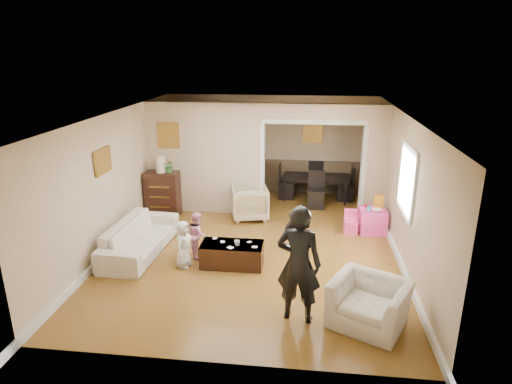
# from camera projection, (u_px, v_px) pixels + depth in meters

# --- Properties ---
(floor) EXTENTS (7.00, 7.00, 0.00)m
(floor) POSITION_uv_depth(u_px,v_px,m) (255.00, 245.00, 8.80)
(floor) COLOR olive
(floor) RESTS_ON ground
(partition_left) EXTENTS (2.75, 0.18, 2.60)m
(partition_left) POSITION_uv_depth(u_px,v_px,m) (206.00, 158.00, 10.25)
(partition_left) COLOR #C0AB8C
(partition_left) RESTS_ON ground
(partition_right) EXTENTS (0.55, 0.18, 2.60)m
(partition_right) POSITION_uv_depth(u_px,v_px,m) (374.00, 163.00, 9.82)
(partition_right) COLOR #C0AB8C
(partition_right) RESTS_ON ground
(partition_header) EXTENTS (2.22, 0.18, 0.35)m
(partition_header) POSITION_uv_depth(u_px,v_px,m) (314.00, 112.00, 9.62)
(partition_header) COLOR #C0AB8C
(partition_header) RESTS_ON partition_right
(window_pane) EXTENTS (0.03, 0.95, 1.10)m
(window_pane) POSITION_uv_depth(u_px,v_px,m) (408.00, 181.00, 7.64)
(window_pane) COLOR white
(window_pane) RESTS_ON ground
(framed_art_partition) EXTENTS (0.45, 0.03, 0.55)m
(framed_art_partition) POSITION_uv_depth(u_px,v_px,m) (168.00, 135.00, 10.08)
(framed_art_partition) COLOR brown
(framed_art_partition) RESTS_ON partition_left
(framed_art_sofa_wall) EXTENTS (0.03, 0.55, 0.40)m
(framed_art_sofa_wall) POSITION_uv_depth(u_px,v_px,m) (103.00, 161.00, 7.98)
(framed_art_sofa_wall) COLOR brown
(framed_art_alcove) EXTENTS (0.45, 0.03, 0.55)m
(framed_art_alcove) POSITION_uv_depth(u_px,v_px,m) (313.00, 131.00, 11.40)
(framed_art_alcove) COLOR brown
(sofa) EXTENTS (0.94, 2.17, 0.62)m
(sofa) POSITION_uv_depth(u_px,v_px,m) (140.00, 237.00, 8.40)
(sofa) COLOR white
(sofa) RESTS_ON ground
(armchair_back) EXTENTS (0.97, 0.99, 0.75)m
(armchair_back) POSITION_uv_depth(u_px,v_px,m) (250.00, 203.00, 10.08)
(armchair_back) COLOR #C7B58A
(armchair_back) RESTS_ON ground
(armchair_front) EXTENTS (1.31, 1.25, 0.66)m
(armchair_front) POSITION_uv_depth(u_px,v_px,m) (369.00, 303.00, 6.19)
(armchair_front) COLOR white
(armchair_front) RESTS_ON ground
(dresser) EXTENTS (0.77, 0.43, 1.05)m
(dresser) POSITION_uv_depth(u_px,v_px,m) (163.00, 194.00, 10.21)
(dresser) COLOR #34170F
(dresser) RESTS_ON ground
(table_lamp) EXTENTS (0.22, 0.22, 0.36)m
(table_lamp) POSITION_uv_depth(u_px,v_px,m) (161.00, 165.00, 9.99)
(table_lamp) COLOR #F5E3C7
(table_lamp) RESTS_ON dresser
(potted_plant) EXTENTS (0.28, 0.24, 0.31)m
(potted_plant) POSITION_uv_depth(u_px,v_px,m) (169.00, 166.00, 9.97)
(potted_plant) COLOR #3C7735
(potted_plant) RESTS_ON dresser
(coffee_table) EXTENTS (1.11, 0.55, 0.42)m
(coffee_table) POSITION_uv_depth(u_px,v_px,m) (232.00, 255.00, 7.93)
(coffee_table) COLOR #3C1F13
(coffee_table) RESTS_ON ground
(coffee_cup) EXTENTS (0.10, 0.10, 0.09)m
(coffee_cup) POSITION_uv_depth(u_px,v_px,m) (237.00, 243.00, 7.79)
(coffee_cup) COLOR silver
(coffee_cup) RESTS_ON coffee_table
(play_table) EXTENTS (0.57, 0.57, 0.52)m
(play_table) POSITION_uv_depth(u_px,v_px,m) (372.00, 221.00, 9.34)
(play_table) COLOR #FE43B0
(play_table) RESTS_ON ground
(cereal_box) EXTENTS (0.20, 0.08, 0.30)m
(cereal_box) POSITION_uv_depth(u_px,v_px,m) (379.00, 201.00, 9.29)
(cereal_box) COLOR yellow
(cereal_box) RESTS_ON play_table
(cyan_cup) EXTENTS (0.08, 0.08, 0.08)m
(cyan_cup) POSITION_uv_depth(u_px,v_px,m) (369.00, 208.00, 9.21)
(cyan_cup) COLOR #23A4AF
(cyan_cup) RESTS_ON play_table
(toy_block) EXTENTS (0.10, 0.09, 0.05)m
(toy_block) POSITION_uv_depth(u_px,v_px,m) (367.00, 206.00, 9.38)
(toy_block) COLOR red
(toy_block) RESTS_ON play_table
(play_bowl) EXTENTS (0.22, 0.22, 0.05)m
(play_bowl) POSITION_uv_depth(u_px,v_px,m) (376.00, 210.00, 9.13)
(play_bowl) COLOR silver
(play_bowl) RESTS_ON play_table
(dining_table) EXTENTS (1.77, 1.07, 0.60)m
(dining_table) POSITION_uv_depth(u_px,v_px,m) (315.00, 188.00, 11.41)
(dining_table) COLOR black
(dining_table) RESTS_ON ground
(adult_person) EXTENTS (0.71, 0.53, 1.75)m
(adult_person) POSITION_uv_depth(u_px,v_px,m) (299.00, 264.00, 6.15)
(adult_person) COLOR black
(adult_person) RESTS_ON ground
(child_kneel_a) EXTENTS (0.35, 0.47, 0.87)m
(child_kneel_a) POSITION_uv_depth(u_px,v_px,m) (183.00, 244.00, 7.81)
(child_kneel_a) COLOR white
(child_kneel_a) RESTS_ON ground
(child_kneel_b) EXTENTS (0.46, 0.51, 0.87)m
(child_kneel_b) POSITION_uv_depth(u_px,v_px,m) (198.00, 234.00, 8.21)
(child_kneel_b) COLOR pink
(child_kneel_b) RESTS_ON ground
(child_toddler) EXTENTS (0.47, 0.44, 0.77)m
(child_toddler) POSITION_uv_depth(u_px,v_px,m) (292.00, 232.00, 8.46)
(child_toddler) COLOR black
(child_toddler) RESTS_ON ground
(craft_papers) EXTENTS (0.87, 0.48, 0.00)m
(craft_papers) POSITION_uv_depth(u_px,v_px,m) (234.00, 244.00, 7.87)
(craft_papers) COLOR white
(craft_papers) RESTS_ON coffee_table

